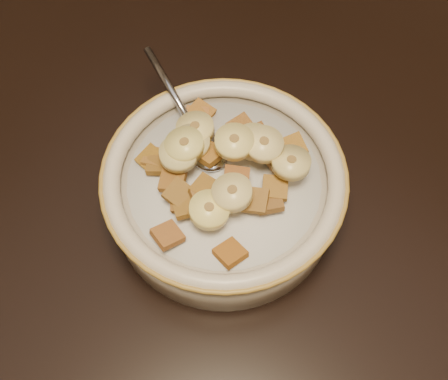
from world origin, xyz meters
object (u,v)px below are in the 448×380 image
Objects in this scene: table at (79,90)px; spoon at (206,150)px; cereal_bowl at (224,194)px; chair at (271,24)px.

table is 0.20m from spoon.
cereal_bowl is at bearing -6.51° from table.
chair is at bearing -130.36° from spoon.
chair is 4.42× the size of cereal_bowl.
spoon is at bearing -66.46° from chair.
chair is (-0.04, 0.48, -0.30)m from table.
spoon is at bearing -3.81° from table.
cereal_bowl is 0.04m from spoon.
spoon is at bearing 154.63° from cereal_bowl.
chair is 0.66m from spoon.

